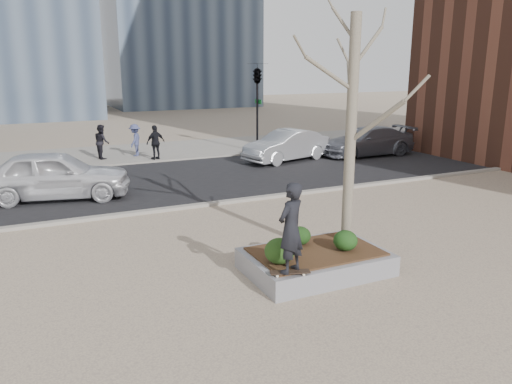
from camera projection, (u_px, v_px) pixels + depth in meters
name	position (u px, v px, depth m)	size (l,w,h in m)	color
ground	(275.00, 279.00, 10.58)	(120.00, 120.00, 0.00)	tan
street	(157.00, 182.00, 19.34)	(60.00, 8.00, 0.02)	black
far_sidewalk	(122.00, 154.00, 25.48)	(60.00, 6.00, 0.02)	gray
planter	(315.00, 262.00, 10.93)	(3.00, 2.00, 0.45)	gray
planter_mulch	(316.00, 251.00, 10.87)	(2.70, 1.70, 0.04)	#382314
sycamore_tree	(353.00, 95.00, 10.72)	(2.80, 2.80, 6.60)	gray
shrub_left	(280.00, 251.00, 10.11)	(0.62, 0.62, 0.53)	#1A3912
shrub_middle	(300.00, 236.00, 11.19)	(0.49, 0.49, 0.42)	black
shrub_right	(345.00, 240.00, 10.84)	(0.53, 0.53, 0.45)	#173A12
skateboard	(290.00, 273.00, 9.69)	(0.78, 0.20, 0.07)	black
skateboarder	(291.00, 228.00, 9.46)	(0.65, 0.43, 1.78)	black
police_car	(55.00, 175.00, 16.68)	(1.95, 4.85, 1.65)	silver
car_silver	(286.00, 146.00, 23.36)	(1.53, 4.37, 1.44)	#ABAEB4
car_third	(367.00, 141.00, 24.82)	(1.98, 4.87, 1.41)	slate
pedestrian_a	(102.00, 142.00, 23.87)	(0.80, 0.62, 1.64)	black
pedestrian_b	(135.00, 140.00, 24.60)	(1.02, 0.58, 1.57)	#3E4570
pedestrian_c	(156.00, 142.00, 23.67)	(0.96, 0.40, 1.64)	black
traffic_light_far	(257.00, 108.00, 25.50)	(0.60, 2.48, 4.50)	black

